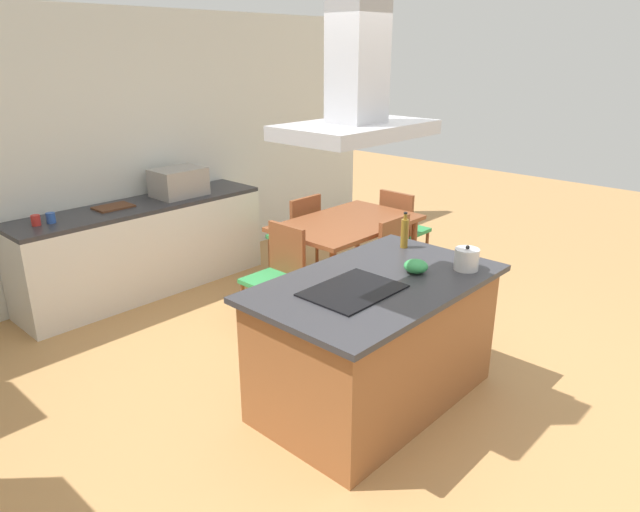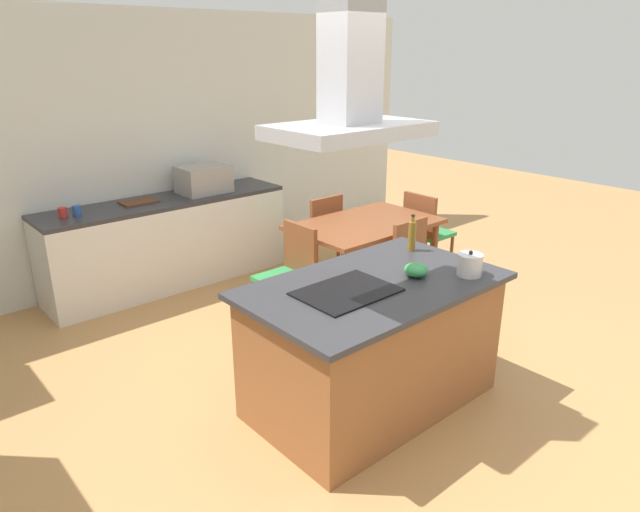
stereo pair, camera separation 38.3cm
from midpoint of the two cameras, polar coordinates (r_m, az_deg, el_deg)
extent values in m
plane|color=tan|center=(5.11, -4.99, -7.11)|extent=(16.00, 16.00, 0.00)
cube|color=silver|center=(6.14, -15.25, 10.19)|extent=(7.20, 0.10, 2.70)
cube|color=#995B33|center=(3.93, 8.05, -9.01)|extent=(1.61, 0.93, 0.86)
cube|color=#333338|center=(3.74, 8.38, -2.96)|extent=(1.71, 1.03, 0.04)
cube|color=black|center=(3.55, 5.75, -3.62)|extent=(0.60, 0.44, 0.01)
cylinder|color=silver|center=(3.96, 17.40, -0.88)|extent=(0.17, 0.17, 0.15)
sphere|color=black|center=(3.93, 17.52, 0.29)|extent=(0.03, 0.03, 0.03)
cone|color=silver|center=(4.04, 18.19, -0.44)|extent=(0.06, 0.03, 0.04)
cylinder|color=olive|center=(4.32, 11.67, 1.88)|extent=(0.06, 0.06, 0.22)
cylinder|color=olive|center=(4.28, 11.79, 3.57)|extent=(0.03, 0.03, 0.04)
cylinder|color=black|center=(4.27, 11.82, 3.93)|extent=(0.03, 0.03, 0.01)
ellipsoid|color=#33934C|center=(3.86, 12.39, -1.41)|extent=(0.16, 0.16, 0.09)
cube|color=silver|center=(6.03, -13.10, 1.16)|extent=(2.50, 0.62, 0.86)
cube|color=#333338|center=(5.90, -13.44, 5.29)|extent=(2.50, 0.62, 0.04)
cube|color=#9E9993|center=(6.08, -9.76, 7.53)|extent=(0.50, 0.38, 0.28)
cylinder|color=red|center=(5.52, -22.49, 4.01)|extent=(0.08, 0.08, 0.09)
cylinder|color=#2D56B2|center=(5.55, -21.28, 4.22)|extent=(0.08, 0.08, 0.09)
cube|color=#59331E|center=(5.83, -15.85, 5.20)|extent=(0.34, 0.24, 0.02)
cube|color=brown|center=(5.54, 6.52, 3.13)|extent=(1.40, 0.90, 0.04)
cylinder|color=brown|center=(5.00, 4.63, -3.26)|extent=(0.06, 0.06, 0.71)
cylinder|color=brown|center=(5.89, 13.12, -0.06)|extent=(0.06, 0.06, 0.71)
cylinder|color=brown|center=(5.50, -0.86, -0.98)|extent=(0.06, 0.06, 0.71)
cylinder|color=brown|center=(6.32, 7.75, 1.67)|extent=(0.06, 0.06, 0.71)
cube|color=#33934C|center=(6.13, 1.26, 2.00)|extent=(0.42, 0.42, 0.04)
cube|color=brown|center=(5.93, 2.52, 3.78)|extent=(0.42, 0.04, 0.44)
cylinder|color=brown|center=(6.22, -1.09, 0.08)|extent=(0.04, 0.04, 0.41)
cylinder|color=brown|center=(6.44, 1.36, 0.80)|extent=(0.04, 0.04, 0.41)
cylinder|color=brown|center=(5.97, 1.13, -0.81)|extent=(0.04, 0.04, 0.41)
cylinder|color=brown|center=(6.20, 3.60, -0.03)|extent=(0.04, 0.04, 0.41)
cube|color=#33934C|center=(6.37, 12.54, 2.21)|extent=(0.42, 0.42, 0.04)
cube|color=brown|center=(6.15, 11.64, 3.99)|extent=(0.04, 0.42, 0.44)
cylinder|color=brown|center=(6.68, 12.10, 1.04)|extent=(0.04, 0.04, 0.41)
cylinder|color=brown|center=(6.48, 14.62, 0.25)|extent=(0.04, 0.04, 0.41)
cylinder|color=brown|center=(6.40, 10.14, 0.36)|extent=(0.04, 0.04, 0.41)
cylinder|color=brown|center=(6.20, 12.71, -0.49)|extent=(0.04, 0.04, 0.41)
cube|color=#33934C|center=(4.98, -1.45, -2.35)|extent=(0.42, 0.42, 0.04)
cube|color=brown|center=(5.01, 0.19, 0.74)|extent=(0.04, 0.42, 0.44)
cylinder|color=brown|center=(4.84, -1.71, -5.95)|extent=(0.04, 0.04, 0.41)
cylinder|color=brown|center=(5.10, -4.29, -4.60)|extent=(0.04, 0.04, 0.41)
cylinder|color=brown|center=(5.06, 1.45, -4.78)|extent=(0.04, 0.04, 0.41)
cylinder|color=brown|center=(5.30, -1.18, -3.55)|extent=(0.04, 0.04, 0.41)
cube|color=#33934C|center=(5.19, 12.48, -1.91)|extent=(0.42, 0.42, 0.04)
cube|color=brown|center=(5.21, 11.01, 1.12)|extent=(0.42, 0.04, 0.44)
cylinder|color=brown|center=(5.32, 15.02, -4.21)|extent=(0.04, 0.04, 0.41)
cylinder|color=brown|center=(5.05, 12.68, -5.36)|extent=(0.04, 0.04, 0.41)
cylinder|color=brown|center=(5.50, 11.95, -3.10)|extent=(0.04, 0.04, 0.41)
cylinder|color=brown|center=(5.24, 9.54, -4.14)|extent=(0.04, 0.04, 0.41)
cube|color=#ADADB2|center=(3.29, 6.35, 12.30)|extent=(0.90, 0.55, 0.08)
cube|color=#ADADB2|center=(3.26, 6.63, 19.11)|extent=(0.28, 0.24, 0.70)
camera|label=1|loc=(0.19, -87.16, 1.03)|focal=32.12mm
camera|label=2|loc=(0.19, 92.84, -1.03)|focal=32.12mm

